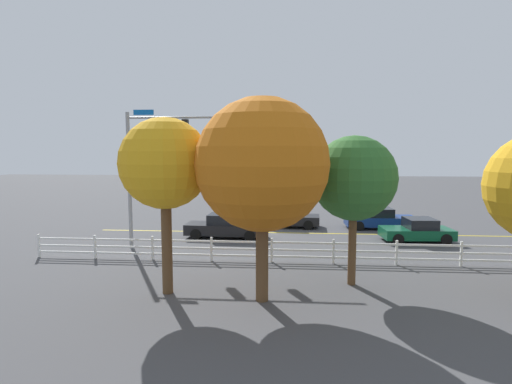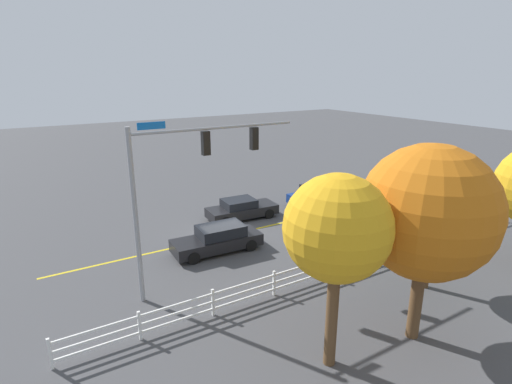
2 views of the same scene
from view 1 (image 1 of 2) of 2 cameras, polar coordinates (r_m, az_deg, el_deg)
ground_plane at (r=26.25m, az=-0.58°, el=-5.72°), size 120.00×120.00×0.00m
lane_center_stripe at (r=26.20m, az=8.21°, el=-5.79°), size 28.00×0.16×0.01m
signal_assembly at (r=22.20m, az=-12.47°, el=5.61°), size 7.50×0.38×7.44m
car_0 at (r=25.34m, az=21.81°, el=-5.09°), size 4.03×2.19×1.37m
car_1 at (r=28.64m, az=17.03°, el=-3.64°), size 4.68×1.99×1.41m
car_2 at (r=24.66m, az=-4.20°, el=-4.82°), size 4.84×2.01×1.45m
car_3 at (r=28.07m, az=4.12°, el=-3.63°), size 4.68×2.11×1.34m
white_rail_fence at (r=19.29m, az=6.56°, el=-8.17°), size 26.10×0.10×1.15m
tree_1 at (r=13.79m, az=0.88°, el=3.86°), size 4.61×4.61×7.11m
tree_2 at (r=14.92m, az=-12.72°, el=3.82°), size 3.31×3.31×6.47m
tree_3 at (r=16.00m, az=13.65°, el=1.84°), size 3.29×3.29×5.85m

